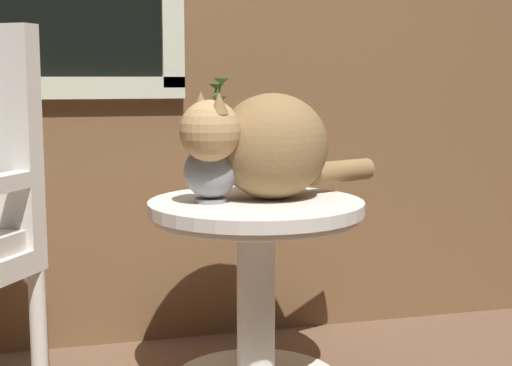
{
  "coord_description": "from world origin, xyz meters",
  "views": [
    {
      "loc": [
        -0.32,
        -1.77,
        0.9
      ],
      "look_at": [
        0.21,
        0.25,
        0.6
      ],
      "focal_mm": 53.15,
      "sensor_mm": 36.0,
      "label": 1
    }
  ],
  "objects": [
    {
      "name": "cat",
      "position": [
        0.25,
        0.27,
        0.7
      ],
      "size": [
        0.63,
        0.39,
        0.3
      ],
      "color": "olive",
      "rests_on": "wicker_side_table"
    },
    {
      "name": "wicker_side_table",
      "position": [
        0.21,
        0.25,
        0.37
      ],
      "size": [
        0.61,
        0.61,
        0.55
      ],
      "color": "silver",
      "rests_on": "ground_plane"
    },
    {
      "name": "pewter_vase_with_ivy",
      "position": [
        0.08,
        0.25,
        0.65
      ],
      "size": [
        0.15,
        0.15,
        0.34
      ],
      "color": "gray",
      "rests_on": "wicker_side_table"
    }
  ]
}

